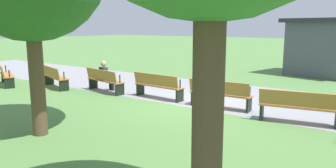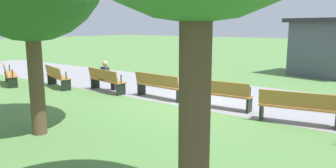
# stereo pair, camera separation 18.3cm
# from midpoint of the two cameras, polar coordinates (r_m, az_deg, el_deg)

# --- Properties ---
(ground_plane) EXTENTS (120.00, 120.00, 0.00)m
(ground_plane) POSITION_cam_midpoint_polar(r_m,az_deg,el_deg) (10.73, 4.19, -3.32)
(ground_plane) COLOR #5B8C47
(path_paving) EXTENTS (35.68, 4.70, 0.01)m
(path_paving) POSITION_cam_midpoint_polar(r_m,az_deg,el_deg) (12.24, 8.67, -1.70)
(path_paving) COLOR #939399
(path_paving) RESTS_ON ground
(bench_1) EXTENTS (1.95, 1.22, 0.89)m
(bench_1) POSITION_cam_midpoint_polar(r_m,az_deg,el_deg) (15.46, -26.01, 1.64)
(bench_1) COLOR #B27538
(bench_1) RESTS_ON ground
(bench_2) EXTENTS (1.98, 1.03, 0.89)m
(bench_2) POSITION_cam_midpoint_polar(r_m,az_deg,el_deg) (14.00, -18.72, 1.35)
(bench_2) COLOR #B27538
(bench_2) RESTS_ON ground
(bench_3) EXTENTS (1.98, 0.81, 0.89)m
(bench_3) POSITION_cam_midpoint_polar(r_m,az_deg,el_deg) (12.57, -10.55, 0.76)
(bench_3) COLOR #B27538
(bench_3) RESTS_ON ground
(bench_4) EXTENTS (1.95, 0.59, 0.89)m
(bench_4) POSITION_cam_midpoint_polar(r_m,az_deg,el_deg) (11.21, -1.21, -0.21)
(bench_4) COLOR #B27538
(bench_4) RESTS_ON ground
(bench_5) EXTENTS (1.95, 0.59, 0.89)m
(bench_5) POSITION_cam_midpoint_polar(r_m,az_deg,el_deg) (9.96, 9.68, -1.67)
(bench_5) COLOR #B27538
(bench_5) RESTS_ON ground
(bench_6) EXTENTS (1.98, 0.81, 0.89)m
(bench_6) POSITION_cam_midpoint_polar(r_m,az_deg,el_deg) (8.91, 22.50, -3.73)
(bench_6) COLOR #B27538
(bench_6) RESTS_ON ground
(person_seated) EXTENTS (0.39, 0.56, 1.20)m
(person_seated) POSITION_cam_midpoint_polar(r_m,az_deg,el_deg) (12.71, -10.28, 1.59)
(person_seated) COLOR #2D3347
(person_seated) RESTS_ON ground
(kiosk) EXTENTS (4.54, 3.82, 2.88)m
(kiosk) POSITION_cam_midpoint_polar(r_m,az_deg,el_deg) (18.03, 27.38, 5.80)
(kiosk) COLOR #4C515B
(kiosk) RESTS_ON ground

